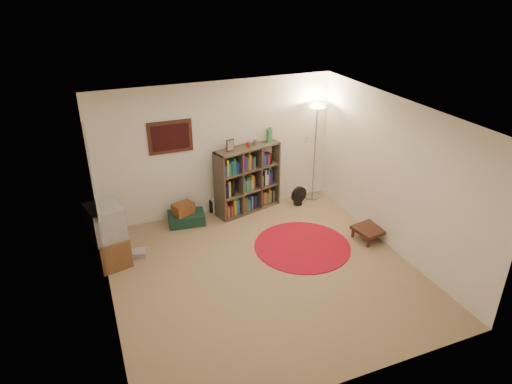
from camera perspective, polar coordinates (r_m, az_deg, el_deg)
room at (r=6.51m, az=0.55°, el=-0.92°), size 4.54×4.54×2.54m
bookshelf at (r=8.64m, az=-1.17°, el=1.48°), size 1.34×0.69×1.55m
floor_lamp at (r=8.86m, az=7.59°, el=8.89°), size 0.40×0.40×1.97m
floor_fan at (r=9.05m, az=5.37°, el=-0.47°), size 0.34×0.21×0.39m
tv_stand at (r=7.51m, az=-18.05°, el=-5.21°), size 0.62×0.77×1.00m
dvd_box at (r=7.76m, az=-14.57°, el=-7.41°), size 0.31×0.27×0.09m
suitcase at (r=8.48m, az=-8.70°, el=-3.26°), size 0.70×0.50×0.21m
wicker_basket at (r=8.37m, az=-9.07°, el=-2.08°), size 0.43×0.37×0.21m
duffel_bag at (r=8.90m, az=-4.75°, el=-1.46°), size 0.40×0.36×0.24m
paper_towel at (r=8.81m, az=-5.22°, el=-1.68°), size 0.15×0.15×0.27m
red_rug at (r=7.80m, az=5.80°, el=-6.74°), size 1.63×1.63×0.01m
side_table at (r=8.11m, az=13.99°, el=-4.60°), size 0.55×0.55×0.22m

